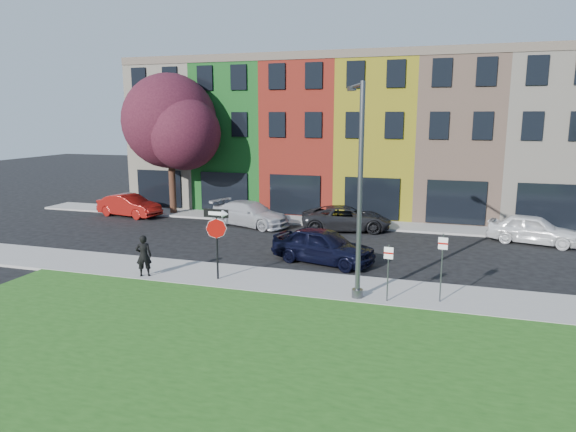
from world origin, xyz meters
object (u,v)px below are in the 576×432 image
(man, at_px, (144,256))
(sedan_near, at_px, (323,245))
(stop_sign, at_px, (216,229))
(street_lamp, at_px, (359,191))

(man, xyz_separation_m, sedan_near, (6.42, 4.42, -0.17))
(stop_sign, height_order, man, stop_sign)
(man, bearing_deg, street_lamp, 157.20)
(street_lamp, bearing_deg, sedan_near, 97.86)
(man, height_order, sedan_near, man)
(man, relative_size, street_lamp, 0.23)
(sedan_near, height_order, street_lamp, street_lamp)
(stop_sign, relative_size, man, 1.66)
(man, bearing_deg, sedan_near, -170.02)
(stop_sign, height_order, sedan_near, stop_sign)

